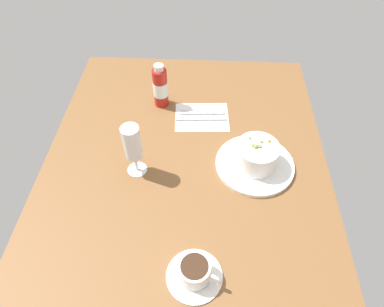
{
  "coord_description": "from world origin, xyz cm",
  "views": [
    {
      "loc": [
        -62.11,
        -5.4,
        77.51
      ],
      "look_at": [
        -1.07,
        -2.2,
        7.32
      ],
      "focal_mm": 31.69,
      "sensor_mm": 36.0,
      "label": 1
    }
  ],
  "objects_px": {
    "cutlery_setting": "(201,117)",
    "porridge_bowl": "(256,158)",
    "coffee_cup": "(195,272)",
    "wine_glass": "(132,145)",
    "sauce_bottle_red": "(160,87)"
  },
  "relations": [
    {
      "from": "sauce_bottle_red",
      "to": "porridge_bowl",
      "type": "bearing_deg",
      "value": -130.98
    },
    {
      "from": "porridge_bowl",
      "to": "wine_glass",
      "type": "distance_m",
      "value": 0.35
    },
    {
      "from": "cutlery_setting",
      "to": "wine_glass",
      "type": "bearing_deg",
      "value": 143.06
    },
    {
      "from": "sauce_bottle_red",
      "to": "coffee_cup",
      "type": "bearing_deg",
      "value": -166.61
    },
    {
      "from": "coffee_cup",
      "to": "porridge_bowl",
      "type": "bearing_deg",
      "value": -25.32
    },
    {
      "from": "porridge_bowl",
      "to": "cutlery_setting",
      "type": "bearing_deg",
      "value": 39.43
    },
    {
      "from": "wine_glass",
      "to": "sauce_bottle_red",
      "type": "xyz_separation_m",
      "value": [
        0.3,
        -0.04,
        -0.04
      ]
    },
    {
      "from": "coffee_cup",
      "to": "wine_glass",
      "type": "relative_size",
      "value": 0.77
    },
    {
      "from": "porridge_bowl",
      "to": "coffee_cup",
      "type": "distance_m",
      "value": 0.37
    },
    {
      "from": "wine_glass",
      "to": "coffee_cup",
      "type": "bearing_deg",
      "value": -149.2
    },
    {
      "from": "cutlery_setting",
      "to": "porridge_bowl",
      "type": "bearing_deg",
      "value": -140.57
    },
    {
      "from": "porridge_bowl",
      "to": "coffee_cup",
      "type": "bearing_deg",
      "value": 154.68
    },
    {
      "from": "coffee_cup",
      "to": "cutlery_setting",
      "type": "bearing_deg",
      "value": 0.61
    },
    {
      "from": "coffee_cup",
      "to": "sauce_bottle_red",
      "type": "relative_size",
      "value": 0.83
    },
    {
      "from": "cutlery_setting",
      "to": "wine_glass",
      "type": "relative_size",
      "value": 1.09
    }
  ]
}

